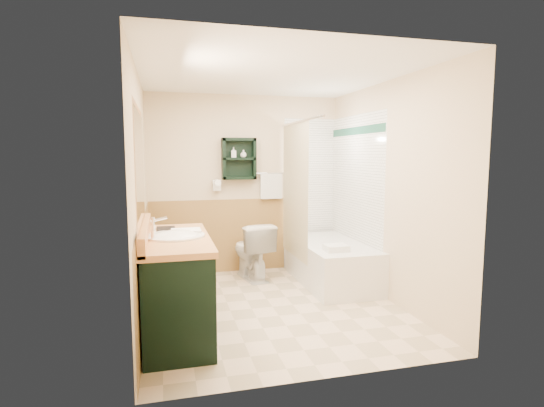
{
  "coord_description": "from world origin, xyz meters",
  "views": [
    {
      "loc": [
        -1.08,
        -4.2,
        1.6
      ],
      "look_at": [
        0.05,
        0.2,
        1.08
      ],
      "focal_mm": 28.0,
      "sensor_mm": 36.0,
      "label": 1
    }
  ],
  "objects": [
    {
      "name": "tile_right",
      "position": [
        1.28,
        0.75,
        1.05
      ],
      "size": [
        1.5,
        1.5,
        2.1
      ],
      "primitive_type": null,
      "color": "white",
      "rests_on": "right_wall"
    },
    {
      "name": "back_wall",
      "position": [
        0.0,
        1.52,
        1.2
      ],
      "size": [
        2.6,
        0.04,
        2.4
      ],
      "primitive_type": "cube",
      "color": "beige",
      "rests_on": "ground"
    },
    {
      "name": "wall_shelf",
      "position": [
        -0.1,
        1.41,
        1.55
      ],
      "size": [
        0.45,
        0.15,
        0.55
      ],
      "primitive_type": "cube",
      "color": "black",
      "rests_on": "back_wall"
    },
    {
      "name": "hair_dryer",
      "position": [
        -0.4,
        1.43,
        1.2
      ],
      "size": [
        0.1,
        0.24,
        0.18
      ],
      "primitive_type": null,
      "color": "white",
      "rests_on": "back_wall"
    },
    {
      "name": "left_wall",
      "position": [
        -1.32,
        0.0,
        1.2
      ],
      "size": [
        0.04,
        3.0,
        2.4
      ],
      "primitive_type": "cube",
      "color": "beige",
      "rests_on": "ground"
    },
    {
      "name": "tile_back",
      "position": [
        1.03,
        1.48,
        1.05
      ],
      "size": [
        0.95,
        0.95,
        2.1
      ],
      "primitive_type": null,
      "color": "white",
      "rests_on": "back_wall"
    },
    {
      "name": "shower_curtain",
      "position": [
        0.53,
        0.92,
        1.15
      ],
      "size": [
        1.05,
        1.05,
        1.7
      ],
      "primitive_type": null,
      "color": "beige",
      "rests_on": "curtain_rod"
    },
    {
      "name": "ceiling",
      "position": [
        0.0,
        0.0,
        2.42
      ],
      "size": [
        2.6,
        3.0,
        0.04
      ],
      "primitive_type": "cube",
      "color": "white",
      "rests_on": "back_wall"
    },
    {
      "name": "tub_towel",
      "position": [
        0.8,
        0.2,
        0.55
      ],
      "size": [
        0.26,
        0.21,
        0.07
      ],
      "primitive_type": "cube",
      "color": "white",
      "rests_on": "bathtub"
    },
    {
      "name": "mirror_glass",
      "position": [
        -1.27,
        -0.55,
        1.5
      ],
      "size": [
        1.2,
        1.2,
        0.9
      ],
      "primitive_type": null,
      "color": "white",
      "rests_on": "left_wall"
    },
    {
      "name": "wainscot_back",
      "position": [
        0.0,
        1.49,
        0.5
      ],
      "size": [
        2.58,
        2.58,
        1.0
      ],
      "primitive_type": null,
      "color": "#A88044",
      "rests_on": "back_wall"
    },
    {
      "name": "toilet",
      "position": [
        -0.0,
        1.08,
        0.36
      ],
      "size": [
        0.54,
        0.8,
        0.73
      ],
      "primitive_type": "imported",
      "rotation": [
        0.0,
        0.0,
        3.32
      ],
      "color": "white",
      "rests_on": "ground"
    },
    {
      "name": "mirror_frame",
      "position": [
        -1.27,
        -0.55,
        1.5
      ],
      "size": [
        1.3,
        1.3,
        1.0
      ],
      "primitive_type": null,
      "color": "#9C6033",
      "rests_on": "left_wall"
    },
    {
      "name": "curtain_rod",
      "position": [
        0.53,
        0.75,
        2.0
      ],
      "size": [
        0.03,
        1.6,
        0.03
      ],
      "primitive_type": "cylinder",
      "rotation": [
        1.57,
        0.0,
        0.0
      ],
      "color": "silver",
      "rests_on": "back_wall"
    },
    {
      "name": "bathtub",
      "position": [
        0.93,
        0.64,
        0.26
      ],
      "size": [
        0.77,
        1.5,
        0.51
      ],
      "primitive_type": "cube",
      "color": "white",
      "rests_on": "ground"
    },
    {
      "name": "floor",
      "position": [
        0.0,
        0.0,
        0.0
      ],
      "size": [
        3.0,
        3.0,
        0.0
      ],
      "primitive_type": "plane",
      "color": "beige",
      "rests_on": "ground"
    },
    {
      "name": "wainscot_left",
      "position": [
        -1.29,
        0.0,
        0.5
      ],
      "size": [
        2.98,
        2.98,
        1.0
      ],
      "primitive_type": null,
      "color": "#A88044",
      "rests_on": "left_wall"
    },
    {
      "name": "soap_bottle_b",
      "position": [
        -0.04,
        1.4,
        1.61
      ],
      "size": [
        0.11,
        0.12,
        0.08
      ],
      "primitive_type": "imported",
      "rotation": [
        0.0,
        0.0,
        0.3
      ],
      "color": "white",
      "rests_on": "wall_shelf"
    },
    {
      "name": "soap_bottle_a",
      "position": [
        -0.17,
        1.4,
        1.6
      ],
      "size": [
        0.07,
        0.14,
        0.06
      ],
      "primitive_type": "imported",
      "rotation": [
        0.0,
        0.0,
        -0.07
      ],
      "color": "white",
      "rests_on": "wall_shelf"
    },
    {
      "name": "vanity",
      "position": [
        -0.99,
        -0.43,
        0.44
      ],
      "size": [
        0.59,
        1.39,
        0.88
      ],
      "primitive_type": "cube",
      "color": "black",
      "rests_on": "ground"
    },
    {
      "name": "tile_accent",
      "position": [
        1.27,
        0.75,
        1.9
      ],
      "size": [
        1.5,
        1.5,
        0.1
      ],
      "primitive_type": null,
      "color": "#154B3A",
      "rests_on": "right_wall"
    },
    {
      "name": "vanity_book",
      "position": [
        -1.16,
        -0.07,
        1.0
      ],
      "size": [
        0.17,
        0.02,
        0.23
      ],
      "primitive_type": "imported",
      "rotation": [
        0.0,
        0.0,
        0.02
      ],
      "color": "black",
      "rests_on": "vanity"
    },
    {
      "name": "counter_towel",
      "position": [
        -0.89,
        -0.3,
        0.9
      ],
      "size": [
        0.26,
        0.21,
        0.04
      ],
      "primitive_type": "cube",
      "color": "white",
      "rests_on": "vanity"
    },
    {
      "name": "right_wall",
      "position": [
        1.32,
        0.0,
        1.2
      ],
      "size": [
        0.04,
        3.0,
        2.4
      ],
      "primitive_type": "cube",
      "color": "beige",
      "rests_on": "ground"
    },
    {
      "name": "towel_bar",
      "position": [
        0.35,
        1.45,
        1.35
      ],
      "size": [
        0.4,
        0.06,
        0.4
      ],
      "primitive_type": null,
      "color": "white",
      "rests_on": "back_wall"
    }
  ]
}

